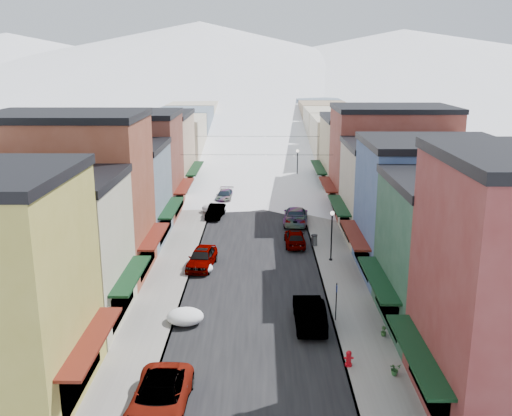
{
  "coord_description": "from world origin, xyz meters",
  "views": [
    {
      "loc": [
        0.44,
        -20.57,
        16.22
      ],
      "look_at": [
        0.0,
        31.05,
        2.65
      ],
      "focal_mm": 40.0,
      "sensor_mm": 36.0,
      "label": 1
    }
  ],
  "objects_px": {
    "car_dark_hatch": "(216,211)",
    "car_white_suv": "(160,398)",
    "car_green_sedan": "(309,312)",
    "fire_hydrant": "(349,359)",
    "streetlamp_near": "(332,229)",
    "trash_can": "(314,240)",
    "car_silver_sedan": "(202,258)"
  },
  "relations": [
    {
      "from": "car_silver_sedan",
      "to": "streetlamp_near",
      "type": "bearing_deg",
      "value": 14.36
    },
    {
      "from": "car_silver_sedan",
      "to": "trash_can",
      "type": "relative_size",
      "value": 4.99
    },
    {
      "from": "car_dark_hatch",
      "to": "trash_can",
      "type": "relative_size",
      "value": 4.34
    },
    {
      "from": "trash_can",
      "to": "streetlamp_near",
      "type": "bearing_deg",
      "value": -75.16
    },
    {
      "from": "car_dark_hatch",
      "to": "trash_can",
      "type": "height_order",
      "value": "car_dark_hatch"
    },
    {
      "from": "car_white_suv",
      "to": "car_dark_hatch",
      "type": "xyz_separation_m",
      "value": [
        0.0,
        34.15,
        -0.1
      ]
    },
    {
      "from": "car_white_suv",
      "to": "car_silver_sedan",
      "type": "relative_size",
      "value": 1.19
    },
    {
      "from": "fire_hydrant",
      "to": "streetlamp_near",
      "type": "distance_m",
      "value": 16.86
    },
    {
      "from": "car_dark_hatch",
      "to": "streetlamp_near",
      "type": "distance_m",
      "value": 17.16
    },
    {
      "from": "car_dark_hatch",
      "to": "car_white_suv",
      "type": "bearing_deg",
      "value": -82.36
    },
    {
      "from": "fire_hydrant",
      "to": "car_green_sedan",
      "type": "bearing_deg",
      "value": 108.19
    },
    {
      "from": "fire_hydrant",
      "to": "streetlamp_near",
      "type": "relative_size",
      "value": 0.21
    },
    {
      "from": "car_green_sedan",
      "to": "fire_hydrant",
      "type": "relative_size",
      "value": 5.86
    },
    {
      "from": "car_green_sedan",
      "to": "streetlamp_near",
      "type": "distance_m",
      "value": 11.98
    },
    {
      "from": "car_green_sedan",
      "to": "trash_can",
      "type": "distance_m",
      "value": 15.45
    },
    {
      "from": "car_white_suv",
      "to": "trash_can",
      "type": "bearing_deg",
      "value": 70.34
    },
    {
      "from": "streetlamp_near",
      "to": "fire_hydrant",
      "type": "bearing_deg",
      "value": -93.49
    },
    {
      "from": "car_dark_hatch",
      "to": "trash_can",
      "type": "distance_m",
      "value": 13.47
    },
    {
      "from": "car_green_sedan",
      "to": "streetlamp_near",
      "type": "xyz_separation_m",
      "value": [
        2.72,
        11.51,
        1.93
      ]
    },
    {
      "from": "car_dark_hatch",
      "to": "fire_hydrant",
      "type": "xyz_separation_m",
      "value": [
        9.5,
        -30.08,
        -0.13
      ]
    },
    {
      "from": "car_silver_sedan",
      "to": "car_green_sedan",
      "type": "height_order",
      "value": "car_green_sedan"
    },
    {
      "from": "car_silver_sedan",
      "to": "car_green_sedan",
      "type": "relative_size",
      "value": 0.92
    },
    {
      "from": "car_dark_hatch",
      "to": "car_green_sedan",
      "type": "height_order",
      "value": "car_green_sedan"
    },
    {
      "from": "car_green_sedan",
      "to": "streetlamp_near",
      "type": "relative_size",
      "value": 1.24
    },
    {
      "from": "trash_can",
      "to": "car_silver_sedan",
      "type": "bearing_deg",
      "value": -151.07
    },
    {
      "from": "car_dark_hatch",
      "to": "car_green_sedan",
      "type": "bearing_deg",
      "value": -64.97
    },
    {
      "from": "car_green_sedan",
      "to": "fire_hydrant",
      "type": "xyz_separation_m",
      "value": [
        1.7,
        -5.17,
        -0.3
      ]
    },
    {
      "from": "car_white_suv",
      "to": "car_silver_sedan",
      "type": "distance_m",
      "value": 19.37
    },
    {
      "from": "car_silver_sedan",
      "to": "car_green_sedan",
      "type": "xyz_separation_m",
      "value": [
        7.75,
        -10.13,
        0.04
      ]
    },
    {
      "from": "car_white_suv",
      "to": "streetlamp_near",
      "type": "height_order",
      "value": "streetlamp_near"
    },
    {
      "from": "car_silver_sedan",
      "to": "car_dark_hatch",
      "type": "bearing_deg",
      "value": 97.03
    },
    {
      "from": "car_dark_hatch",
      "to": "fire_hydrant",
      "type": "height_order",
      "value": "car_dark_hatch"
    }
  ]
}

